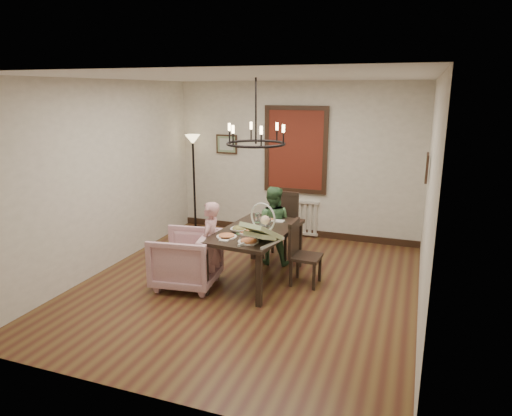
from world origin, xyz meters
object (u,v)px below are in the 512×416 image
Objects in this scene: dining_table at (256,235)px; chair_far at (279,226)px; baby_bouncer at (262,230)px; elderly_woman at (210,251)px; drinking_glass at (262,223)px; floor_lamp at (194,184)px; seated_man at (272,232)px; armchair at (186,259)px; chair_right at (306,253)px.

chair_far reaches higher than dining_table.
elderly_woman is at bearing -175.20° from baby_bouncer.
floor_lamp is (-1.99, 1.77, 0.08)m from drinking_glass.
chair_far reaches higher than seated_man.
armchair is at bearing -163.84° from baby_bouncer.
dining_table is at bearing 83.25° from seated_man.
baby_bouncer is (0.81, -0.17, 0.44)m from elderly_woman.
baby_bouncer reaches higher than chair_far.
armchair is 0.83× the size of seated_man.
chair_far is 1.10× the size of elderly_woman.
floor_lamp is at bearing 138.39° from drinking_glass.
drinking_glass is at bearing 89.60° from chair_right.
floor_lamp is (-1.39, 2.24, 0.41)m from elderly_woman.
floor_lamp reaches higher than dining_table.
seated_man reaches higher than chair_right.
drinking_glass is at bearing 121.94° from elderly_woman.
elderly_woman is (0.30, 0.16, 0.11)m from armchair.
drinking_glass is at bearing -83.97° from chair_far.
drinking_glass is 0.08× the size of floor_lamp.
baby_bouncer is at bearing -57.79° from dining_table.
chair_right reaches higher than armchair.
chair_right reaches higher than dining_table.
armchair is (-0.84, -0.51, -0.28)m from dining_table.
baby_bouncer is 3.79× the size of drinking_glass.
elderly_woman is 1.20m from seated_man.
seated_man reaches higher than elderly_woman.
armchair is 1.18m from drinking_glass.
seated_man is at bearing 93.30° from drinking_glass.
elderly_woman reaches higher than drinking_glass.
drinking_glass is (-0.01, -0.81, 0.28)m from chair_far.
floor_lamp is (-1.95, 1.18, 0.39)m from seated_man.
dining_table is at bearing -86.83° from chair_far.
floor_lamp reaches higher than drinking_glass.
dining_table is 0.67m from elderly_woman.
drinking_glass is (-0.66, 0.03, 0.37)m from chair_right.
chair_far is at bearing 114.89° from baby_bouncer.
elderly_woman is at bearing 56.55° from seated_man.
chair_right is 6.32× the size of drinking_glass.
dining_table is 0.94m from chair_far.
drinking_glass is (0.03, -0.58, 0.31)m from seated_man.
chair_far is 0.60× the size of floor_lamp.
chair_far is 2.24m from floor_lamp.
chair_far is 1.71m from armchair.
chair_far reaches higher than elderly_woman.
elderly_woman is at bearing -142.40° from dining_table.
seated_man is 0.57× the size of floor_lamp.
baby_bouncer is at bearing 82.01° from armchair.
elderly_woman is 6.80× the size of drinking_glass.
dining_table is 2.72m from floor_lamp.
seated_man is at bearing 145.45° from elderly_woman.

